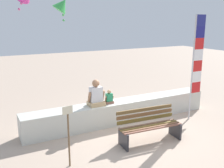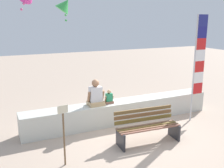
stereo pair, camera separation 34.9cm
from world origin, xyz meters
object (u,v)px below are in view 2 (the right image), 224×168
(flag_banner, at_px, (198,61))
(kite_green, at_px, (65,5))
(person_adult, at_px, (96,95))
(sign_post, at_px, (64,131))
(park_bench, at_px, (147,127))
(person_child, at_px, (109,98))

(flag_banner, relative_size, kite_green, 3.70)
(person_adult, height_order, kite_green, kite_green)
(person_adult, bearing_deg, kite_green, 93.60)
(sign_post, bearing_deg, person_adult, 50.35)
(kite_green, xyz_separation_m, sign_post, (-1.30, -4.27, -2.92))
(park_bench, relative_size, flag_banner, 0.52)
(person_child, height_order, sign_post, sign_post)
(person_adult, relative_size, sign_post, 0.57)
(park_bench, relative_size, person_adult, 2.20)
(park_bench, bearing_deg, sign_post, -174.67)
(person_child, distance_m, flag_banner, 3.06)
(person_child, bearing_deg, park_bench, -74.56)
(kite_green, bearing_deg, person_adult, -86.40)
(flag_banner, bearing_deg, park_bench, -162.84)
(person_adult, relative_size, flag_banner, 0.24)
(park_bench, height_order, flag_banner, flag_banner)
(flag_banner, distance_m, sign_post, 4.85)
(kite_green, bearing_deg, park_bench, -75.73)
(flag_banner, bearing_deg, person_adult, 165.19)
(flag_banner, height_order, sign_post, flag_banner)
(person_adult, distance_m, sign_post, 2.30)
(sign_post, bearing_deg, park_bench, 5.33)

